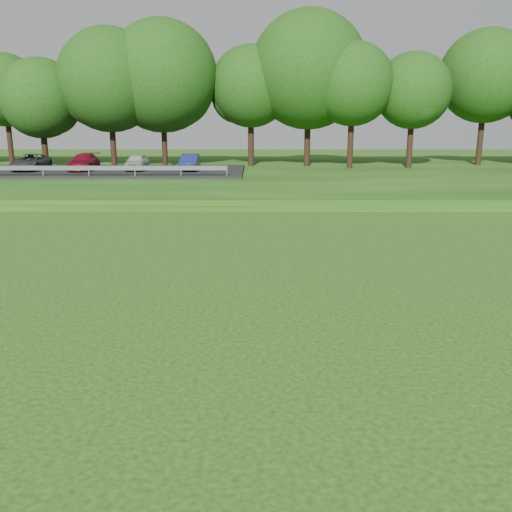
{
  "coord_description": "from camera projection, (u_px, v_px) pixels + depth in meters",
  "views": [
    {
      "loc": [
        -11.0,
        -10.27,
        5.03
      ],
      "look_at": [
        -11.0,
        4.48,
        1.3
      ],
      "focal_mm": 40.0,
      "sensor_mm": 36.0,
      "label": 1
    }
  ],
  "objects": [
    {
      "name": "berm",
      "position": [
        398.0,
        175.0,
        44.07
      ],
      "size": [
        130.0,
        30.0,
        0.6
      ],
      "primitive_type": "cube",
      "color": "#0F3C0B",
      "rests_on": "ground"
    },
    {
      "name": "walking_path",
      "position": [
        461.0,
        208.0,
        30.57
      ],
      "size": [
        130.0,
        1.6,
        0.04
      ],
      "primitive_type": "cube",
      "color": "gray",
      "rests_on": "ground"
    },
    {
      "name": "treeline",
      "position": [
        392.0,
        73.0,
        46.03
      ],
      "size": [
        104.0,
        7.0,
        15.0
      ],
      "primitive_type": null,
      "color": "#153C0D",
      "rests_on": "berm"
    },
    {
      "name": "parking_lot",
      "position": [
        80.0,
        167.0,
        42.75
      ],
      "size": [
        24.0,
        9.0,
        1.38
      ],
      "color": "black",
      "rests_on": "berm"
    }
  ]
}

